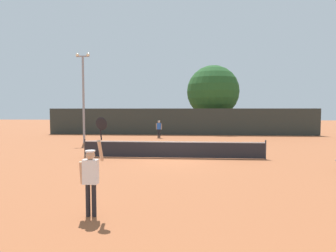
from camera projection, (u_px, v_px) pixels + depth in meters
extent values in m
plane|color=#9E5633|center=(173.00, 158.00, 16.20)|extent=(120.00, 120.00, 0.00)
cube|color=#232328|center=(173.00, 150.00, 16.17)|extent=(10.39, 0.03, 0.91)
cube|color=white|center=(173.00, 142.00, 16.14)|extent=(10.39, 0.04, 0.06)
cylinder|color=#333338|center=(85.00, 148.00, 16.55)|extent=(0.08, 0.08, 1.07)
cylinder|color=#333338|center=(266.00, 150.00, 15.79)|extent=(0.08, 0.08, 1.07)
cube|color=#2D332D|center=(181.00, 122.00, 31.09)|extent=(29.83, 0.12, 2.91)
cube|color=white|center=(91.00, 172.00, 7.27)|extent=(0.38, 0.22, 0.63)
sphere|color=tan|center=(90.00, 155.00, 7.24)|extent=(0.24, 0.24, 0.24)
cylinder|color=white|center=(90.00, 151.00, 7.24)|extent=(0.25, 0.25, 0.04)
cylinder|color=black|center=(88.00, 200.00, 7.32)|extent=(0.12, 0.12, 0.86)
cylinder|color=black|center=(94.00, 200.00, 7.31)|extent=(0.12, 0.12, 0.86)
cylinder|color=tan|center=(82.00, 173.00, 7.29)|extent=(0.09, 0.18, 0.60)
cylinder|color=tan|center=(100.00, 151.00, 7.31)|extent=(0.09, 0.33, 0.58)
cylinder|color=black|center=(101.00, 135.00, 7.34)|extent=(0.04, 0.11, 0.28)
ellipsoid|color=black|center=(102.00, 124.00, 7.39)|extent=(0.30, 0.13, 0.36)
cube|color=blue|center=(159.00, 126.00, 27.73)|extent=(0.38, 0.22, 0.62)
sphere|color=tan|center=(159.00, 122.00, 27.70)|extent=(0.24, 0.24, 0.24)
cylinder|color=white|center=(159.00, 121.00, 27.70)|extent=(0.25, 0.25, 0.04)
cylinder|color=black|center=(158.00, 134.00, 27.78)|extent=(0.12, 0.12, 0.84)
cylinder|color=black|center=(160.00, 134.00, 27.77)|extent=(0.12, 0.12, 0.84)
cylinder|color=tan|center=(157.00, 126.00, 27.75)|extent=(0.09, 0.18, 0.59)
cylinder|color=tan|center=(161.00, 127.00, 27.71)|extent=(0.09, 0.16, 0.59)
sphere|color=#CCE033|center=(192.00, 150.00, 18.99)|extent=(0.07, 0.07, 0.07)
cylinder|color=gray|center=(84.00, 100.00, 23.50)|extent=(0.18, 0.18, 7.14)
cube|color=gray|center=(83.00, 56.00, 23.29)|extent=(1.10, 0.10, 0.10)
sphere|color=#F2EDCC|center=(77.00, 55.00, 23.32)|extent=(0.28, 0.28, 0.28)
sphere|color=#F2EDCC|center=(88.00, 55.00, 23.25)|extent=(0.28, 0.28, 0.28)
cylinder|color=brown|center=(213.00, 122.00, 34.82)|extent=(0.56, 0.56, 2.61)
sphere|color=#235123|center=(213.00, 92.00, 34.61)|extent=(6.38, 6.38, 6.38)
cube|color=navy|center=(158.00, 125.00, 38.94)|extent=(1.98, 4.24, 0.90)
cube|color=#2D333D|center=(158.00, 120.00, 38.60)|extent=(1.74, 2.23, 0.64)
cylinder|color=black|center=(153.00, 127.00, 40.41)|extent=(0.22, 0.60, 0.60)
cylinder|color=black|center=(165.00, 127.00, 40.29)|extent=(0.22, 0.60, 0.60)
cylinder|color=black|center=(150.00, 128.00, 37.62)|extent=(0.22, 0.60, 0.60)
cylinder|color=black|center=(163.00, 128.00, 37.50)|extent=(0.22, 0.60, 0.60)
cube|color=#B7B7BC|center=(237.00, 127.00, 35.73)|extent=(2.20, 4.33, 0.90)
cube|color=#2D333D|center=(238.00, 121.00, 35.38)|extent=(1.85, 2.32, 0.64)
cylinder|color=black|center=(229.00, 128.00, 37.20)|extent=(0.22, 0.60, 0.60)
cylinder|color=black|center=(242.00, 129.00, 37.08)|extent=(0.22, 0.60, 0.60)
cylinder|color=black|center=(232.00, 130.00, 34.41)|extent=(0.22, 0.60, 0.60)
cylinder|color=black|center=(246.00, 130.00, 34.29)|extent=(0.22, 0.60, 0.60)
cube|color=red|center=(252.00, 126.00, 38.81)|extent=(2.36, 4.39, 0.90)
cube|color=#2D333D|center=(253.00, 120.00, 38.47)|extent=(1.93, 2.38, 0.64)
cylinder|color=black|center=(244.00, 127.00, 40.29)|extent=(0.22, 0.60, 0.60)
cylinder|color=black|center=(256.00, 127.00, 40.16)|extent=(0.22, 0.60, 0.60)
cylinder|color=black|center=(248.00, 128.00, 37.50)|extent=(0.22, 0.60, 0.60)
cylinder|color=black|center=(261.00, 128.00, 37.38)|extent=(0.22, 0.60, 0.60)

